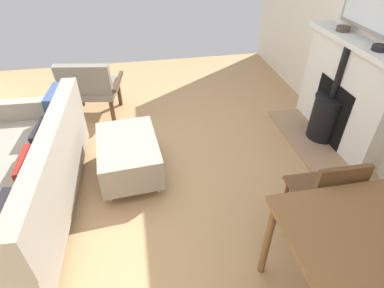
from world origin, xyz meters
The scene contains 9 objects.
ground_plane centered at (0.00, 0.00, 0.00)m, with size 5.13×5.56×0.01m, color tan.
fireplace centered at (-2.36, -0.06, 0.50)m, with size 0.63×1.42×1.13m.
mantel_bowl_near centered at (-2.39, -0.36, 1.16)m, with size 0.13×0.13×0.05m.
mantel_bowl_far centered at (-2.39, 0.21, 1.15)m, with size 0.14×0.14×0.05m.
sofa centered at (0.73, 0.49, 0.35)m, with size 0.92×1.96×0.80m.
ottoman centered at (-0.09, 0.16, 0.25)m, with size 0.61×0.83×0.41m.
armchair_accent centered at (0.31, -0.99, 0.45)m, with size 0.76×0.68×0.79m.
dining_table centered at (-1.49, 1.70, 0.64)m, with size 1.09×0.73×0.74m.
dining_chair_near_fireplace centered at (-1.49, 1.20, 0.50)m, with size 0.41×0.41×0.83m.
Camera 1 is at (-0.27, 2.53, 2.10)m, focal length 28.81 mm.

